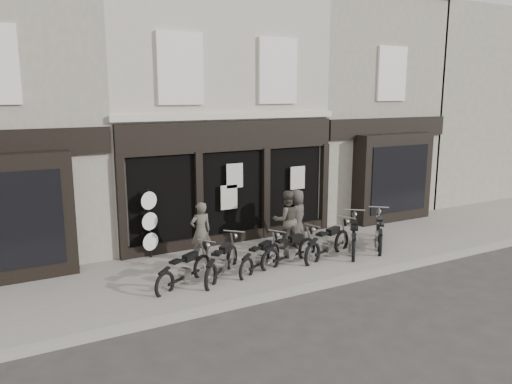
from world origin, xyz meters
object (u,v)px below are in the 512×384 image
motorcycle_3 (290,252)px  motorcycle_5 (354,239)px  motorcycle_0 (185,273)px  motorcycle_2 (261,259)px  advert_sign_post (150,227)px  motorcycle_1 (222,265)px  man_left (201,231)px  man_right (296,217)px  motorcycle_6 (379,235)px  motorcycle_4 (328,246)px  man_centre (286,220)px

motorcycle_3 → motorcycle_5: (2.27, 0.02, 0.04)m
motorcycle_0 → motorcycle_2: (2.14, 0.00, -0.01)m
motorcycle_0 → advert_sign_post: (-0.15, 2.34, 0.63)m
motorcycle_1 → man_left: man_left is taller
motorcycle_1 → motorcycle_3: bearing=-43.2°
motorcycle_2 → motorcycle_1: bearing=148.4°
motorcycle_5 → man_right: bearing=82.6°
advert_sign_post → motorcycle_3: bearing=-52.3°
motorcycle_2 → motorcycle_6: 4.24m
motorcycle_4 → motorcycle_2: bearing=158.1°
motorcycle_2 → man_left: 1.90m
motorcycle_1 → man_left: (0.00, 1.40, 0.53)m
man_left → motorcycle_6: bearing=164.3°
motorcycle_3 → man_left: 2.54m
motorcycle_1 → motorcycle_4: (3.32, -0.03, 0.02)m
motorcycle_6 → man_left: size_ratio=1.16×
man_right → motorcycle_1: bearing=0.8°
man_right → advert_sign_post: bearing=-34.9°
man_centre → advert_sign_post: (-3.86, 1.10, 0.02)m
motorcycle_6 → man_centre: bearing=107.7°
motorcycle_0 → man_left: (1.02, 1.43, 0.56)m
motorcycle_0 → man_right: size_ratio=1.10×
motorcycle_2 → man_left: size_ratio=1.10×
motorcycle_1 → motorcycle_6: motorcycle_6 is taller
motorcycle_5 → motorcycle_0: bearing=131.0°
motorcycle_4 → motorcycle_5: (1.02, 0.11, 0.01)m
motorcycle_3 → motorcycle_1: bearing=167.4°
motorcycle_5 → motorcycle_6: motorcycle_5 is taller
motorcycle_4 → man_left: size_ratio=1.31×
motorcycle_0 → motorcycle_5: bearing=-29.0°
motorcycle_1 → motorcycle_4: bearing=-45.2°
man_left → man_right: size_ratio=0.97×
motorcycle_0 → motorcycle_1: motorcycle_1 is taller
man_left → advert_sign_post: advert_sign_post is taller
motorcycle_0 → motorcycle_2: bearing=-30.1°
man_left → man_centre: (2.69, -0.19, 0.05)m
motorcycle_0 → man_left: 1.84m
motorcycle_3 → motorcycle_6: motorcycle_6 is taller
motorcycle_0 → motorcycle_3: (3.10, 0.08, 0.01)m
motorcycle_1 → motorcycle_4: motorcycle_4 is taller
motorcycle_2 → advert_sign_post: 3.33m
motorcycle_5 → motorcycle_6: size_ratio=1.02×
motorcycle_3 → man_right: man_right is taller
motorcycle_3 → man_right: bearing=36.8°
motorcycle_5 → man_left: man_left is taller
motorcycle_4 → motorcycle_6: motorcycle_6 is taller
motorcycle_4 → motorcycle_5: bearing=-15.7°
motorcycle_0 → man_left: man_left is taller
advert_sign_post → man_right: bearing=-29.8°
motorcycle_6 → motorcycle_5: bearing=131.1°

